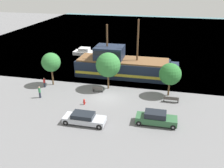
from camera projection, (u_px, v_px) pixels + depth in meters
The scene contains 14 objects.
ground_plane at pixel (107, 97), 34.70m from camera, with size 160.00×160.00×0.00m, color slate.
water_surface at pixel (143, 34), 74.16m from camera, with size 80.00×80.00×0.00m, color teal.
pirate_ship at pixel (122, 65), 41.84m from camera, with size 16.80×5.05×9.47m.
moored_boat_dockside at pixel (86, 52), 53.95m from camera, with size 5.44×2.48×1.46m.
parked_car_curb_front at pixel (156, 118), 28.07m from camera, with size 4.59×1.78×1.53m.
parked_car_curb_mid at pixel (84, 118), 28.20m from camera, with size 4.79×1.85×1.30m.
fire_hydrant at pixel (84, 102), 32.56m from camera, with size 0.42×0.25×0.76m.
bench_promenade_east at pixel (98, 89), 36.17m from camera, with size 1.53×0.45×0.85m.
bench_promenade_west at pixel (171, 99), 33.12m from camera, with size 1.96×0.45×0.85m.
pedestrian_walking_near at pixel (40, 92), 34.26m from camera, with size 0.32×0.32×1.66m.
pedestrian_walking_far at pixel (44, 82), 37.62m from camera, with size 0.32×0.32×1.52m.
tree_row_east at pixel (51, 62), 37.41m from camera, with size 2.85×2.85×5.07m.
tree_row_mideast at pixel (108, 65), 36.08m from camera, with size 3.60×3.60×5.50m.
tree_row_midwest at pixel (170, 74), 34.05m from camera, with size 3.04×3.04×4.72m.
Camera 1 is at (7.73, -30.25, 15.28)m, focal length 40.00 mm.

